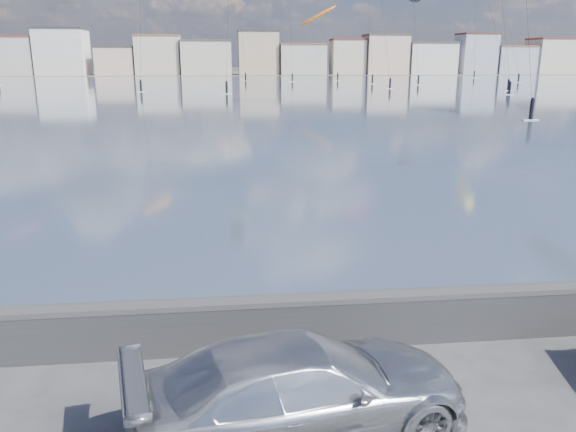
% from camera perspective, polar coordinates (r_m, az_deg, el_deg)
% --- Properties ---
extents(bay_water, '(500.00, 177.00, 0.00)m').
position_cam_1_polar(bay_water, '(98.37, -6.27, 12.57)').
color(bay_water, '#35455D').
rests_on(bay_water, ground).
extents(far_shore_strip, '(500.00, 60.00, 0.00)m').
position_cam_1_polar(far_shore_strip, '(206.79, -6.37, 14.17)').
color(far_shore_strip, '#4C473D').
rests_on(far_shore_strip, ground).
extents(seawall, '(400.00, 0.36, 1.08)m').
position_cam_1_polar(seawall, '(10.51, -4.74, -10.62)').
color(seawall, '#28282B').
rests_on(seawall, ground).
extents(far_buildings, '(240.79, 13.26, 14.60)m').
position_cam_1_polar(far_buildings, '(192.73, -6.01, 15.86)').
color(far_buildings, beige).
rests_on(far_buildings, ground).
extents(car_silver, '(5.24, 3.01, 1.43)m').
position_cam_1_polar(car_silver, '(8.34, 1.43, -17.11)').
color(car_silver, '#B8BABF').
rests_on(car_silver, ground).
extents(kitesurfer_16, '(9.93, 17.44, 18.81)m').
position_cam_1_polar(kitesurfer_16, '(154.01, 3.10, 19.57)').
color(kitesurfer_16, orange).
rests_on(kitesurfer_16, ground).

